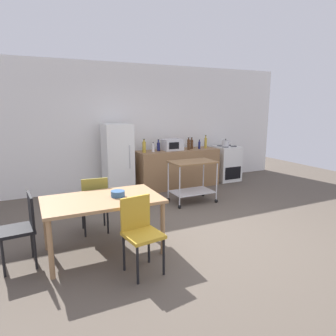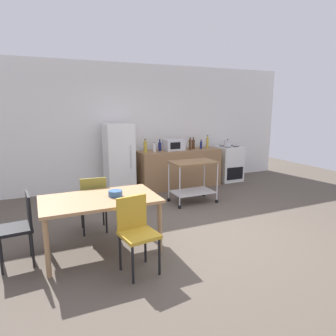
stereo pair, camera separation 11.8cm
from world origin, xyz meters
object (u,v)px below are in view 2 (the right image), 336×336
bottle_vinegar (145,147)px  bottle_sparkling_water (154,148)px  bottle_sesame_oil (201,145)px  chair_mustard (136,229)px  chair_black (20,224)px  bottle_wine (160,146)px  microwave (174,145)px  bottle_hot_sauce (193,144)px  stove_oven (228,163)px  chair_olive (93,200)px  bottle_soy_sauce (190,144)px  fruit_bowl (115,193)px  bottle_olive_oil (207,143)px  kitchen_cart (193,175)px  kettle (228,143)px  refrigerator (119,159)px  dining_table (100,204)px

bottle_vinegar → bottle_sparkling_water: bottle_vinegar is taller
bottle_sesame_oil → chair_mustard: bearing=-130.6°
chair_black → bottle_wine: bottle_wine is taller
microwave → bottle_hot_sauce: size_ratio=1.65×
stove_oven → bottle_vinegar: bearing=-178.7°
chair_olive → bottle_hot_sauce: (2.80, 1.93, 0.50)m
bottle_soy_sauce → bottle_sparkling_water: bearing=177.0°
chair_mustard → microwave: microwave is taller
bottle_sparkling_water → fruit_bowl: bottle_sparkling_water is taller
bottle_olive_oil → kitchen_cart: bearing=-131.6°
chair_mustard → kettle: (3.49, 3.15, 0.48)m
chair_black → kettle: kettle is taller
chair_black → microwave: (3.26, 2.51, 0.51)m
microwave → bottle_soy_sauce: size_ratio=1.55×
chair_black → bottle_olive_oil: (4.17, 2.47, 0.52)m
bottle_wine → bottle_sesame_oil: (1.05, -0.10, -0.01)m
bottle_olive_oil → kettle: 0.57m
bottle_olive_oil → bottle_sparkling_water: bearing=-179.4°
bottle_vinegar → chair_mustard: bearing=-111.9°
chair_olive → fruit_bowl: size_ratio=4.83×
bottle_soy_sauce → fruit_bowl: size_ratio=1.61×
chair_mustard → kitchen_cart: 2.74m
chair_black → bottle_wine: (2.93, 2.56, 0.49)m
bottle_sparkling_water → bottle_olive_oil: 1.42m
bottle_sparkling_water → bottle_sesame_oil: size_ratio=0.99×
bottle_sparkling_water → bottle_sesame_oil: bottle_sesame_oil is taller
bottle_sparkling_water → bottle_wine: bearing=30.6°
microwave → bottle_sesame_oil: size_ratio=2.06×
refrigerator → bottle_sesame_oil: size_ratio=6.96×
dining_table → bottle_sesame_oil: bottle_sesame_oil is taller
kitchen_cart → bottle_vinegar: bottle_vinegar is taller
bottle_sparkling_water → chair_mustard: bearing=-115.3°
bottle_hot_sauce → bottle_olive_oil: (0.36, -0.06, 0.02)m
bottle_vinegar → microwave: size_ratio=0.66×
bottle_soy_sauce → kettle: bottle_soy_sauce is taller
refrigerator → bottle_hot_sauce: refrigerator is taller
dining_table → kitchen_cart: bearing=32.2°
kitchen_cart → bottle_soy_sauce: bearing=64.5°
kettle → bottle_hot_sauce: bearing=173.5°
refrigerator → bottle_olive_oil: (2.21, -0.13, 0.26)m
bottle_vinegar → bottle_hot_sauce: bearing=2.7°
kitchen_cart → bottle_wine: 1.36m
dining_table → chair_black: bearing=175.6°
microwave → fruit_bowl: bearing=-128.9°
bottle_wine → stove_oven: bearing=-1.2°
kitchen_cart → bottle_hot_sauce: 1.49m
chair_mustard → bottle_soy_sauce: bearing=44.1°
refrigerator → bottle_sesame_oil: refrigerator is taller
bottle_olive_oil → bottle_wine: bearing=175.8°
bottle_sparkling_water → fruit_bowl: (-1.57, -2.54, -0.20)m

